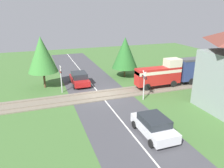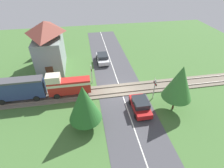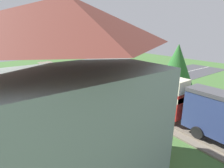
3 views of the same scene
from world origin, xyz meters
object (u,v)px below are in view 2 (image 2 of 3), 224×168
train (12,90)px  car_near_crossing (140,105)px  car_far_side (103,58)px  pedestrian_by_station (49,79)px  crossing_signal_east_approach (91,72)px  station_building (49,47)px  crossing_signal_west_approach (155,86)px

train → car_near_crossing: (-4.26, -15.16, -1.07)m
car_far_side → pedestrian_by_station: 10.00m
car_far_side → pedestrian_by_station: pedestrian_by_station is taller
crossing_signal_east_approach → station_building: (5.65, 6.09, 1.80)m
car_near_crossing → station_building: (12.34, 11.31, 2.95)m
crossing_signal_east_approach → station_building: 8.50m
car_near_crossing → pedestrian_by_station: (7.64, 11.41, -0.05)m
train → station_building: bearing=-25.5°
station_building → pedestrian_by_station: size_ratio=4.61×
car_far_side → crossing_signal_east_approach: (-6.16, 2.34, 1.17)m
train → crossing_signal_east_approach: 10.23m
car_near_crossing → car_far_side: bearing=12.6°
pedestrian_by_station → crossing_signal_east_approach: bearing=-98.7°
train → crossing_signal_west_approach: size_ratio=6.20×
crossing_signal_west_approach → crossing_signal_east_approach: same height
pedestrian_by_station → car_far_side: bearing=-58.6°
pedestrian_by_station → train: bearing=132.0°
car_near_crossing → crossing_signal_east_approach: 8.56m
crossing_signal_west_approach → car_far_side: bearing=25.4°
station_building → pedestrian_by_station: station_building is taller
crossing_signal_west_approach → crossing_signal_east_approach: 8.98m
train → crossing_signal_west_approach: train is taller
train → car_near_crossing: 15.78m
train → car_near_crossing: bearing=-105.7°
train → car_far_side: 15.02m
car_near_crossing → car_far_side: (12.85, 2.88, -0.03)m
station_building → pedestrian_by_station: (-4.70, 0.10, -3.00)m
crossing_signal_west_approach → car_near_crossing: bearing=128.2°
car_far_side → crossing_signal_east_approach: size_ratio=1.35×
train → car_far_side: size_ratio=4.60×
train → station_building: size_ratio=2.45×
car_far_side → crossing_signal_west_approach: 12.24m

